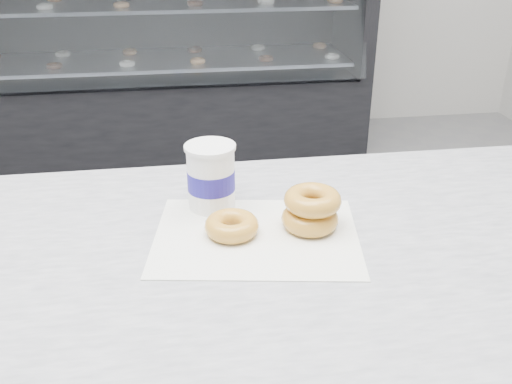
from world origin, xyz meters
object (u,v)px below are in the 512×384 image
at_px(coffee_cup, 211,176).
at_px(donut_stack, 311,209).
at_px(donut_single, 232,226).
at_px(display_case, 164,74).

bearing_deg(coffee_cup, donut_stack, -34.54).
distance_m(donut_single, donut_stack, 0.14).
bearing_deg(coffee_cup, display_case, 90.15).
bearing_deg(display_case, donut_single, -87.15).
relative_size(donut_stack, coffee_cup, 1.13).
bearing_deg(display_case, coffee_cup, -87.59).
relative_size(display_case, donut_single, 26.11).
distance_m(display_case, donut_single, 2.69).
height_order(display_case, donut_single, display_case).
height_order(donut_single, donut_stack, donut_stack).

